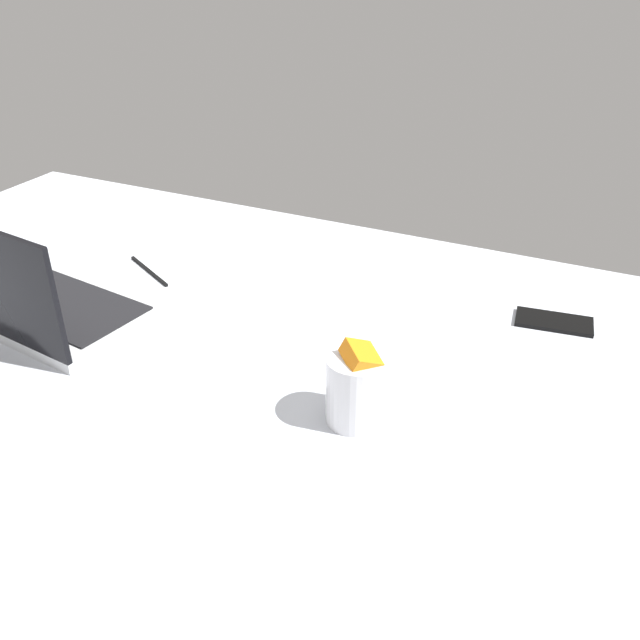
{
  "coord_description": "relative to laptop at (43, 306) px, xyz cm",
  "views": [
    {
      "loc": [
        -68.28,
        75.78,
        83.14
      ],
      "look_at": [
        -25.18,
        -15.21,
        24.0
      ],
      "focal_mm": 38.17,
      "sensor_mm": 36.0,
      "label": 1
    }
  ],
  "objects": [
    {
      "name": "charger_cable",
      "position": [
        -2.99,
        -26.41,
        -4.11
      ],
      "size": [
        15.37,
        8.35,
        0.6
      ],
      "primitive_type": "cube",
      "rotation": [
        0.0,
        0.0,
        -0.48
      ],
      "color": "black",
      "rests_on": "bed_mattress"
    },
    {
      "name": "bed_mattress",
      "position": [
        -24.13,
        0.66,
        -13.41
      ],
      "size": [
        180.0,
        140.0,
        18.0
      ],
      "primitive_type": "cube",
      "color": "#B7BCC6",
      "rests_on": "ground"
    },
    {
      "name": "snack_cup",
      "position": [
        -62.5,
        0.66,
        1.41
      ],
      "size": [
        9.0,
        9.71,
        13.82
      ],
      "color": "silver",
      "rests_on": "bed_mattress"
    },
    {
      "name": "laptop",
      "position": [
        0.0,
        0.0,
        0.0
      ],
      "size": [
        35.72,
        27.1,
        23.0
      ],
      "rotation": [
        0.0,
        0.0,
        -0.13
      ],
      "color": "#B7BABC",
      "rests_on": "bed_mattress"
    },
    {
      "name": "cell_phone",
      "position": [
        -85.15,
        -41.38,
        -4.01
      ],
      "size": [
        14.74,
        8.48,
        0.8
      ],
      "primitive_type": "cube",
      "rotation": [
        0.0,
        0.0,
        1.7
      ],
      "color": "black",
      "rests_on": "bed_mattress"
    }
  ]
}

